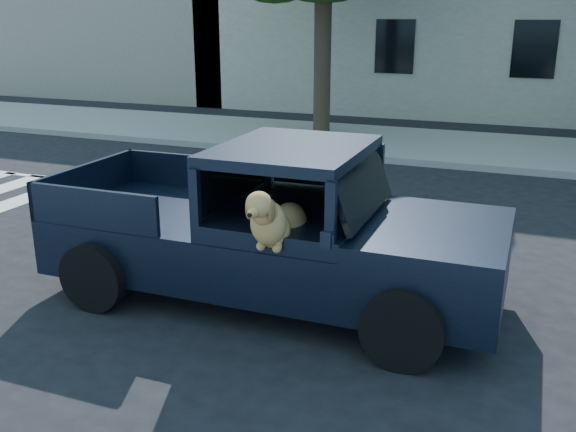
% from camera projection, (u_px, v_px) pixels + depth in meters
% --- Properties ---
extents(ground, '(120.00, 120.00, 0.00)m').
position_uv_depth(ground, '(380.00, 310.00, 7.19)').
color(ground, black).
rests_on(ground, ground).
extents(far_sidewalk, '(60.00, 4.00, 0.15)m').
position_uv_depth(far_sidewalk, '(474.00, 149.00, 15.31)').
color(far_sidewalk, gray).
rests_on(far_sidewalk, ground).
extents(lane_stripes, '(21.60, 0.14, 0.01)m').
position_uv_depth(lane_stripes, '(568.00, 237.00, 9.49)').
color(lane_stripes, silver).
rests_on(lane_stripes, ground).
extents(pickup_truck, '(5.12, 2.61, 1.82)m').
position_uv_depth(pickup_truck, '(265.00, 247.00, 7.33)').
color(pickup_truck, black).
rests_on(pickup_truck, ground).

